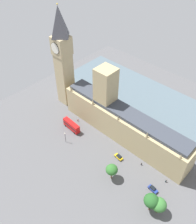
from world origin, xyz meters
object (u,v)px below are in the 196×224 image
Objects in this scene: pedestrian_leading at (166,181)px; street_lamp_far_end at (65,136)px; double_decker_bus_opposite_hall at (71,125)px; car_yellow_cab_trailing at (119,157)px; plane_tree_under_trees at (151,201)px; pedestrian_midblock at (78,120)px; plane_tree_near_tower at (112,170)px; parliament_building at (121,120)px; car_blue_by_river_gate at (153,189)px; clock_tower at (63,57)px; pedestrian_kerbside at (141,164)px; plane_tree_corner at (159,205)px.

street_lamp_far_end is (14.06, -47.77, 3.70)m from pedestrian_leading.
double_decker_bus_opposite_hall is 29.75m from car_yellow_cab_trailing.
plane_tree_under_trees is at bearing 88.98° from street_lamp_far_end.
pedestrian_midblock is 39.13m from plane_tree_near_tower.
street_lamp_far_end is at bearing -35.27° from parliament_building.
street_lamp_far_end reaches higher than car_blue_by_river_gate.
car_blue_by_river_gate reaches higher than pedestrian_midblock.
clock_tower is 36.94× the size of pedestrian_midblock.
pedestrian_kerbside is at bearing 82.40° from clock_tower.
pedestrian_midblock is at bearing -155.84° from street_lamp_far_end.
car_blue_by_river_gate is 0.70× the size of street_lamp_far_end.
parliament_building is at bearing -51.11° from double_decker_bus_opposite_hall.
car_blue_by_river_gate is at bearing -90.99° from car_yellow_cab_trailing.
double_decker_bus_opposite_hall is 1.15× the size of plane_tree_under_trees.
plane_tree_near_tower is at bearing -149.38° from car_yellow_cab_trailing.
plane_tree_corner is (21.74, 75.96, -22.83)m from clock_tower.
pedestrian_leading is at bearing 75.13° from parliament_building.
parliament_building reaches higher than plane_tree_under_trees.
car_yellow_cab_trailing is 0.98× the size of car_blue_by_river_gate.
pedestrian_midblock is 16.06m from street_lamp_far_end.
street_lamp_far_end reaches higher than pedestrian_kerbside.
car_blue_by_river_gate is at bearing -77.04° from pedestrian_kerbside.
pedestrian_midblock is 0.18× the size of plane_tree_near_tower.
plane_tree_near_tower is at bearing 31.06° from parliament_building.
clock_tower is 77.19m from pedestrian_leading.
double_decker_bus_opposite_hall reaches higher than pedestrian_midblock.
clock_tower is 65.54m from pedestrian_kerbside.
car_blue_by_river_gate is at bearing 114.26° from plane_tree_near_tower.
pedestrian_kerbside is 0.19× the size of plane_tree_near_tower.
plane_tree_under_trees is at bearing -107.05° from car_yellow_cab_trailing.
plane_tree_near_tower is at bearing 91.07° from pedestrian_leading.
parliament_building is 26.72m from plane_tree_near_tower.
car_yellow_cab_trailing reaches higher than pedestrian_leading.
car_blue_by_river_gate is 10.57m from plane_tree_under_trees.
street_lamp_far_end reaches higher than pedestrian_midblock.
plane_tree_under_trees is (14.94, 1.69, 5.99)m from pedestrian_leading.
car_blue_by_river_gate is (3.04, 20.64, -0.00)m from car_yellow_cab_trailing.
parliament_building is at bearing 112.47° from pedestrian_kerbside.
plane_tree_near_tower is (10.34, 4.44, 5.11)m from car_yellow_cab_trailing.
pedestrian_kerbside is at bearing 159.34° from plane_tree_near_tower.
street_lamp_far_end is at bearing 95.51° from pedestrian_midblock.
street_lamp_far_end is at bearing -90.34° from plane_tree_near_tower.
pedestrian_leading is at bearing 106.40° from street_lamp_far_end.
pedestrian_leading is (7.96, 71.57, -27.79)m from clock_tower.
car_yellow_cab_trailing is 2.85× the size of pedestrian_kerbside.
clock_tower is at bearing -132.77° from street_lamp_far_end.
car_yellow_cab_trailing is (12.35, 9.23, -8.62)m from parliament_building.
car_blue_by_river_gate is at bearing 98.84° from street_lamp_far_end.
plane_tree_near_tower is (14.24, -18.18, 5.26)m from pedestrian_leading.
plane_tree_corner is (6.85, 6.36, 4.82)m from car_blue_by_river_gate.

